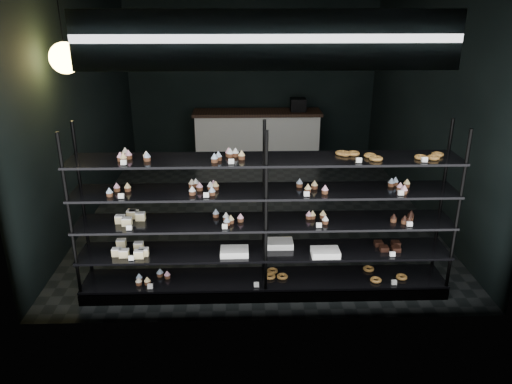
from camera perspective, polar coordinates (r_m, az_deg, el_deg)
The scene contains 5 objects.
room at distance 7.43m, azimuth 0.08°, elevation 9.84°, with size 5.01×6.01×3.20m.
display_shelf at distance 5.42m, azimuth 0.73°, elevation -5.58°, with size 4.00×0.50×1.91m.
signage at distance 4.37m, azimuth 1.35°, elevation 16.96°, with size 3.30×0.05×0.50m.
pendant_lamp at distance 6.18m, azimuth -20.97°, elevation 14.12°, with size 0.35×0.35×0.90m.
service_counter at distance 10.12m, azimuth 0.19°, elevation 6.58°, with size 2.54×0.65×1.23m.
Camera 1 is at (-0.23, -7.28, 3.08)m, focal length 35.00 mm.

